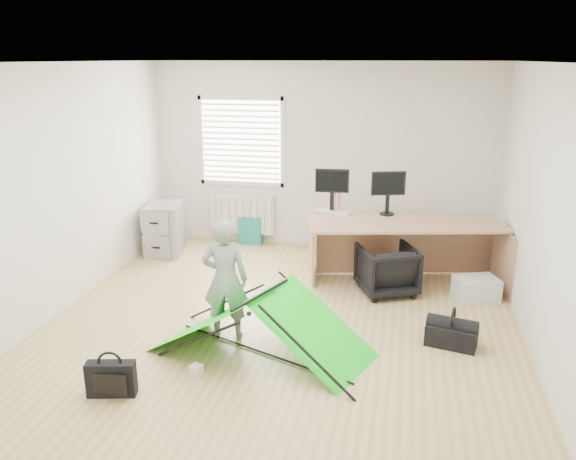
% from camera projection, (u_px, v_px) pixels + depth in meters
% --- Properties ---
extents(ground, '(5.50, 5.50, 0.00)m').
position_uv_depth(ground, '(280.00, 326.00, 5.99)').
color(ground, tan).
rests_on(ground, ground).
extents(back_wall, '(5.00, 0.02, 2.70)m').
position_uv_depth(back_wall, '(322.00, 157.00, 8.16)').
color(back_wall, silver).
rests_on(back_wall, ground).
extents(window, '(1.20, 0.06, 1.20)m').
position_uv_depth(window, '(241.00, 142.00, 8.31)').
color(window, silver).
rests_on(window, back_wall).
extents(radiator, '(1.00, 0.12, 0.60)m').
position_uv_depth(radiator, '(242.00, 214.00, 8.59)').
color(radiator, silver).
rests_on(radiator, back_wall).
extents(desk, '(2.48, 1.26, 0.81)m').
position_uv_depth(desk, '(405.00, 254.00, 6.97)').
color(desk, tan).
rests_on(desk, ground).
extents(filing_cabinet, '(0.59, 0.71, 0.74)m').
position_uv_depth(filing_cabinet, '(165.00, 229.00, 8.13)').
color(filing_cabinet, gray).
rests_on(filing_cabinet, ground).
extents(monitor_left, '(0.44, 0.12, 0.42)m').
position_uv_depth(monitor_left, '(332.00, 196.00, 7.29)').
color(monitor_left, black).
rests_on(monitor_left, desk).
extents(monitor_right, '(0.44, 0.21, 0.41)m').
position_uv_depth(monitor_right, '(388.00, 199.00, 7.15)').
color(monitor_right, black).
rests_on(monitor_right, desk).
extents(keyboard, '(0.51, 0.33, 0.02)m').
position_uv_depth(keyboard, '(333.00, 212.00, 7.31)').
color(keyboard, beige).
rests_on(keyboard, desk).
extents(thermos, '(0.08, 0.08, 0.27)m').
position_uv_depth(thermos, '(337.00, 202.00, 7.30)').
color(thermos, '#BF6B7D').
rests_on(thermos, desk).
extents(office_chair, '(0.84, 0.85, 0.59)m').
position_uv_depth(office_chair, '(387.00, 270.00, 6.76)').
color(office_chair, black).
rests_on(office_chair, ground).
extents(person, '(0.50, 0.37, 1.25)m').
position_uv_depth(person, '(225.00, 279.00, 5.58)').
color(person, gray).
rests_on(person, ground).
extents(kite, '(2.18, 1.55, 0.62)m').
position_uv_depth(kite, '(261.00, 325.00, 5.34)').
color(kite, '#15E01C').
rests_on(kite, ground).
extents(storage_crate, '(0.57, 0.49, 0.27)m').
position_uv_depth(storage_crate, '(476.00, 289.00, 6.61)').
color(storage_crate, silver).
rests_on(storage_crate, ground).
extents(tote_bag, '(0.35, 0.16, 0.42)m').
position_uv_depth(tote_bag, '(251.00, 230.00, 8.59)').
color(tote_bag, '#1D8179').
rests_on(tote_bag, ground).
extents(laptop_bag, '(0.43, 0.21, 0.31)m').
position_uv_depth(laptop_bag, '(111.00, 379.00, 4.72)').
color(laptop_bag, black).
rests_on(laptop_bag, ground).
extents(white_box, '(0.13, 0.13, 0.10)m').
position_uv_depth(white_box, '(196.00, 370.00, 5.05)').
color(white_box, silver).
rests_on(white_box, ground).
extents(duffel_bag, '(0.53, 0.35, 0.21)m').
position_uv_depth(duffel_bag, '(451.00, 336.00, 5.55)').
color(duffel_bag, black).
rests_on(duffel_bag, ground).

